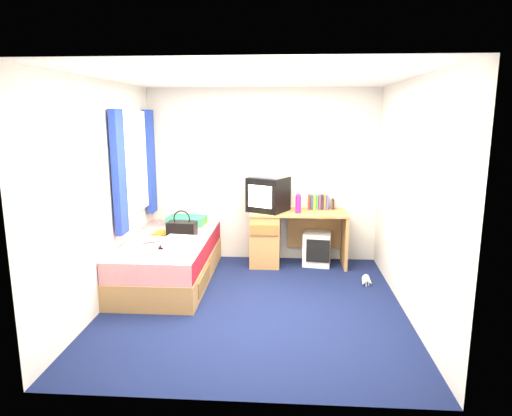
# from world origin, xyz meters

# --- Properties ---
(ground) EXTENTS (3.40, 3.40, 0.00)m
(ground) POSITION_xyz_m (0.00, 0.00, 0.00)
(ground) COLOR #0C1438
(ground) RESTS_ON ground
(room_shell) EXTENTS (3.40, 3.40, 3.40)m
(room_shell) POSITION_xyz_m (0.00, 0.00, 1.45)
(room_shell) COLOR white
(room_shell) RESTS_ON ground
(bed) EXTENTS (1.01, 2.00, 0.54)m
(bed) POSITION_xyz_m (-1.10, 0.70, 0.27)
(bed) COLOR tan
(bed) RESTS_ON ground
(pillow) EXTENTS (0.54, 0.37, 0.11)m
(pillow) POSITION_xyz_m (-1.04, 1.45, 0.60)
(pillow) COLOR teal
(pillow) RESTS_ON bed
(desk) EXTENTS (1.30, 0.55, 0.75)m
(desk) POSITION_xyz_m (0.23, 1.44, 0.41)
(desk) COLOR tan
(desk) RESTS_ON ground
(storage_cube) EXTENTS (0.41, 0.41, 0.46)m
(storage_cube) POSITION_xyz_m (0.77, 1.45, 0.23)
(storage_cube) COLOR white
(storage_cube) RESTS_ON ground
(crt_tv) EXTENTS (0.61, 0.60, 0.46)m
(crt_tv) POSITION_xyz_m (0.09, 1.44, 0.98)
(crt_tv) COLOR black
(crt_tv) RESTS_ON desk
(vcr) EXTENTS (0.54, 0.49, 0.08)m
(vcr) POSITION_xyz_m (0.10, 1.44, 1.25)
(vcr) COLOR #B4B4B7
(vcr) RESTS_ON crt_tv
(book_row) EXTENTS (0.27, 0.13, 0.20)m
(book_row) POSITION_xyz_m (0.78, 1.60, 0.85)
(book_row) COLOR maroon
(book_row) RESTS_ON desk
(picture_frame) EXTENTS (0.02, 0.12, 0.14)m
(picture_frame) POSITION_xyz_m (0.99, 1.63, 0.82)
(picture_frame) COLOR black
(picture_frame) RESTS_ON desk
(pink_water_bottle) EXTENTS (0.08, 0.08, 0.23)m
(pink_water_bottle) POSITION_xyz_m (0.50, 1.33, 0.87)
(pink_water_bottle) COLOR #C51B7B
(pink_water_bottle) RESTS_ON desk
(aerosol_can) EXTENTS (0.05, 0.05, 0.16)m
(aerosol_can) POSITION_xyz_m (0.35, 1.49, 0.83)
(aerosol_can) COLOR white
(aerosol_can) RESTS_ON desk
(handbag) EXTENTS (0.37, 0.22, 0.33)m
(handbag) POSITION_xyz_m (-0.97, 0.86, 0.64)
(handbag) COLOR black
(handbag) RESTS_ON bed
(towel) EXTENTS (0.36, 0.32, 0.11)m
(towel) POSITION_xyz_m (-0.89, 0.36, 0.59)
(towel) COLOR silver
(towel) RESTS_ON bed
(magazine) EXTENTS (0.26, 0.31, 0.01)m
(magazine) POSITION_xyz_m (-1.24, 0.95, 0.55)
(magazine) COLOR yellow
(magazine) RESTS_ON bed
(water_bottle) EXTENTS (0.21, 0.16, 0.07)m
(water_bottle) POSITION_xyz_m (-1.26, 0.52, 0.58)
(water_bottle) COLOR silver
(water_bottle) RESTS_ON bed
(colour_swatch_fan) EXTENTS (0.21, 0.18, 0.01)m
(colour_swatch_fan) POSITION_xyz_m (-1.11, 0.03, 0.55)
(colour_swatch_fan) COLOR #FBAA37
(colour_swatch_fan) RESTS_ON bed
(remote_control) EXTENTS (0.06, 0.16, 0.02)m
(remote_control) POSITION_xyz_m (-1.08, 0.32, 0.55)
(remote_control) COLOR black
(remote_control) RESTS_ON bed
(window_assembly) EXTENTS (0.11, 1.42, 1.40)m
(window_assembly) POSITION_xyz_m (-1.55, 0.90, 1.42)
(window_assembly) COLOR silver
(window_assembly) RESTS_ON room_shell
(white_heels) EXTENTS (0.20, 0.27, 0.09)m
(white_heels) POSITION_xyz_m (1.33, 0.72, 0.04)
(white_heels) COLOR beige
(white_heels) RESTS_ON ground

